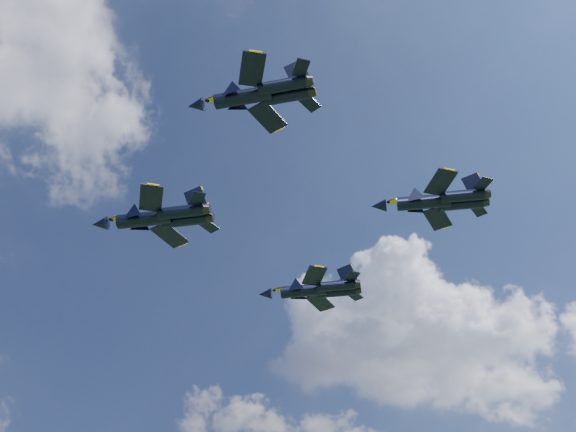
# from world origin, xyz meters

# --- Properties ---
(jet_lead) EXTENTS (14.93, 16.00, 4.21)m
(jet_lead) POSITION_xyz_m (-7.08, 19.67, 61.47)
(jet_lead) COLOR black
(jet_left) EXTENTS (12.26, 13.99, 3.59)m
(jet_left) POSITION_xyz_m (-9.07, -5.80, 61.46)
(jet_left) COLOR black
(jet_right) EXTENTS (14.12, 15.02, 3.97)m
(jet_right) POSITION_xyz_m (20.10, 18.76, 60.66)
(jet_right) COLOR black
(jet_slot) EXTENTS (13.24, 13.62, 3.65)m
(jet_slot) POSITION_xyz_m (17.15, -7.92, 59.14)
(jet_slot) COLOR black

